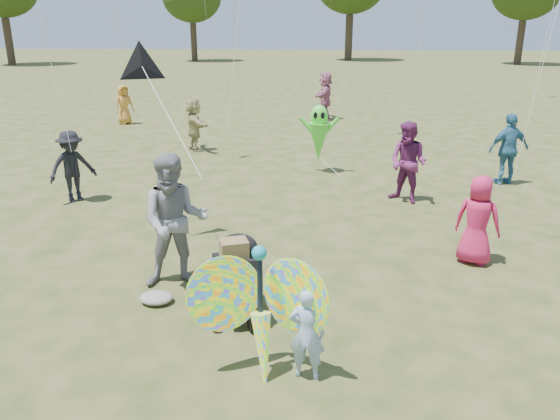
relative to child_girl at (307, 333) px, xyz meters
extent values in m
plane|color=#51592B|center=(-0.31, 0.87, -0.54)|extent=(160.00, 160.00, 0.00)
imported|color=#91ACCE|center=(0.00, 0.00, 0.00)|extent=(0.41, 0.29, 1.07)
imported|color=gray|center=(-1.99, 2.06, 0.45)|extent=(1.11, 0.95, 1.97)
ellipsoid|color=gray|center=(-2.14, 1.47, -0.46)|extent=(0.46, 0.38, 0.15)
imported|color=#C11F4C|center=(2.53, 3.28, 0.19)|extent=(0.84, 0.72, 1.44)
imported|color=black|center=(-5.30, 5.77, 0.23)|extent=(1.11, 1.11, 1.54)
imported|color=teal|center=(4.37, 8.06, 0.31)|extent=(1.07, 0.67, 1.70)
imported|color=tan|center=(-3.93, 10.96, 0.25)|extent=(1.13, 1.50, 1.58)
imported|color=#6A2357|center=(1.83, 6.41, 0.33)|extent=(1.07, 1.03, 1.73)
imported|color=#C4822E|center=(-7.73, 15.26, 0.21)|extent=(0.84, 0.85, 1.49)
imported|color=#AC6280|center=(-0.11, 17.15, 0.40)|extent=(0.79, 1.79, 1.87)
cube|color=black|center=(-0.98, 1.23, 0.01)|extent=(0.74, 0.97, 0.71)
cube|color=black|center=(-0.98, 1.23, -0.32)|extent=(0.63, 0.79, 0.10)
ellipsoid|color=black|center=(-0.98, 1.48, 0.34)|extent=(0.51, 0.45, 0.33)
cylinder|color=black|center=(-1.22, 0.88, -0.39)|extent=(0.15, 0.30, 0.30)
cylinder|color=black|center=(-0.74, 0.88, -0.39)|extent=(0.15, 0.30, 0.30)
cylinder|color=black|center=(-0.98, 1.68, -0.43)|extent=(0.13, 0.22, 0.22)
cylinder|color=black|center=(-0.98, 0.75, 0.44)|extent=(0.42, 0.19, 0.03)
cube|color=olive|center=(-0.98, 1.18, 0.42)|extent=(0.42, 0.38, 0.26)
ellipsoid|color=#EF4625|center=(-0.89, 0.07, 0.38)|extent=(0.98, 0.71, 1.24)
ellipsoid|color=#EF4625|center=(-0.13, 0.07, 0.38)|extent=(0.98, 0.71, 1.24)
cylinder|color=black|center=(-0.51, 0.09, 0.33)|extent=(0.06, 0.06, 1.00)
cone|color=#EF4625|center=(-0.46, -0.08, -0.24)|extent=(0.36, 0.49, 0.93)
sphere|color=teal|center=(-0.51, 0.07, 0.88)|extent=(0.16, 0.16, 0.16)
cone|color=black|center=(-2.89, 3.76, 2.47)|extent=(0.89, 0.62, 0.81)
cylinder|color=silver|center=(-2.24, 2.96, 1.76)|extent=(1.32, 1.61, 1.43)
cone|color=#49E636|center=(-0.13, 8.73, 0.26)|extent=(0.56, 0.56, 0.95)
ellipsoid|color=#49E636|center=(-0.13, 8.73, 0.91)|extent=(0.44, 0.39, 0.57)
ellipsoid|color=black|center=(-0.22, 8.55, 0.96)|extent=(0.10, 0.05, 0.17)
ellipsoid|color=black|center=(-0.04, 8.55, 0.96)|extent=(0.10, 0.05, 0.17)
cylinder|color=#49E636|center=(-0.43, 8.73, 0.66)|extent=(0.43, 0.10, 0.49)
cylinder|color=#49E636|center=(0.17, 8.73, 0.66)|extent=(0.43, 0.10, 0.49)
cylinder|color=silver|center=(0.17, 8.53, -0.34)|extent=(0.61, 0.41, 0.41)
cylinder|color=#3A2D21|center=(-30.31, 45.87, 1.56)|extent=(0.70, 0.70, 4.20)
cylinder|color=#3A2D21|center=(-14.31, 52.87, 1.35)|extent=(0.63, 0.63, 3.78)
cylinder|color=#3A2D21|center=(1.69, 55.87, 1.77)|extent=(0.77, 0.77, 4.62)
cylinder|color=#3A2D21|center=(17.69, 50.87, 1.46)|extent=(0.66, 0.67, 3.99)
camera|label=1|loc=(0.20, -5.06, 3.11)|focal=35.00mm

